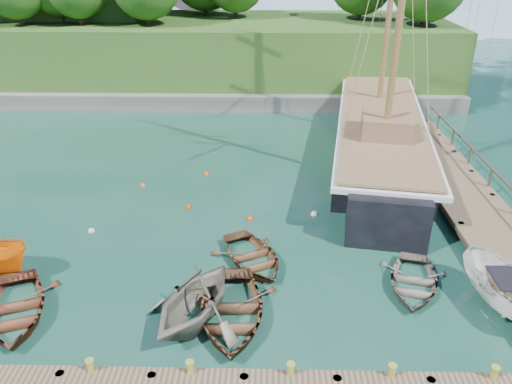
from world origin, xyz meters
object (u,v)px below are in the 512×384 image
Objects in this scene: rowboat_1 at (196,321)px; rowboat_4 at (253,263)px; schooner at (379,140)px; rowboat_2 at (231,319)px; rowboat_0 at (16,317)px; rowboat_3 at (412,287)px; cabin_boat_white at (502,310)px.

rowboat_4 is at bearing 86.70° from rowboat_1.
schooner is at bearing 82.96° from rowboat_1.
schooner is (8.23, 15.32, 1.15)m from rowboat_2.
rowboat_3 is at bearing -13.11° from rowboat_0.
schooner is (16.05, 15.36, 1.15)m from rowboat_0.
cabin_boat_white is (10.00, 0.73, 0.00)m from rowboat_2.
rowboat_1 is 11.30m from cabin_boat_white.
cabin_boat_white is (17.83, 0.77, 0.00)m from rowboat_0.
rowboat_3 is 0.83× the size of cabin_boat_white.
rowboat_0 is at bearing -156.33° from rowboat_1.
rowboat_4 is (8.51, 3.59, 0.00)m from rowboat_0.
rowboat_0 is 17.85m from cabin_boat_white.
schooner reaches higher than rowboat_3.
schooner reaches higher than rowboat_1.
rowboat_1 is 4.17m from rowboat_4.
rowboat_0 is 0.16× the size of schooner.
schooner reaches higher than cabin_boat_white.
schooner reaches higher than rowboat_0.
rowboat_0 is 22.25m from schooner.
cabin_boat_white is (11.27, 0.86, 0.00)m from rowboat_1.
schooner is (9.49, 15.45, 1.15)m from rowboat_1.
schooner is at bearing 100.20° from rowboat_3.
schooner is at bearing 59.04° from rowboat_2.
rowboat_2 reaches higher than rowboat_4.
rowboat_2 is at bearing 169.31° from cabin_boat_white.
cabin_boat_white is at bearing -18.46° from rowboat_0.
schooner is at bearing 30.55° from rowboat_4.
rowboat_3 is at bearing 38.99° from rowboat_1.
rowboat_2 reaches higher than rowboat_0.
rowboat_4 is 14.03m from schooner.
rowboat_3 is 0.96× the size of rowboat_4.
rowboat_1 is 18.17m from schooner.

